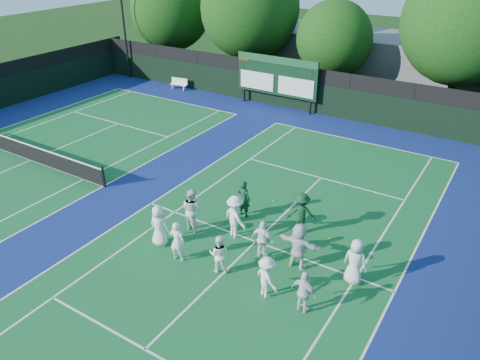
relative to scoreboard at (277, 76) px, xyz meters
The scene contains 31 objects.
ground 17.23m from the scoreboard, 65.78° to the right, with size 120.00×120.00×0.00m, color black.
court_apron 14.78m from the scoreboard, 86.03° to the right, with size 34.00×32.00×0.01m, color navy.
near_court 16.33m from the scoreboard, 64.32° to the right, with size 11.05×23.85×0.01m.
left_court 16.32m from the scoreboard, 115.60° to the right, with size 11.05×23.85×0.01m.
back_fence 1.38m from the scoreboard, 22.25° to the left, with size 34.00×0.08×3.00m.
scoreboard is the anchor object (origin of this frame).
clubhouse 9.80m from the scoreboard, 59.22° to the left, with size 18.00×6.00×4.00m, color slate.
tennis_net 16.26m from the scoreboard, 115.60° to the right, with size 11.30×0.10×1.10m.
bench 8.55m from the scoreboard, behind, with size 1.40×0.57×0.86m.
tree_a 13.03m from the scoreboard, 161.75° to the left, with size 6.60×6.60×8.39m.
tree_b 6.81m from the scoreboard, 137.56° to the left, with size 7.47×7.47×9.50m.
tree_c 5.10m from the scoreboard, 57.85° to the left, with size 5.27×5.27×6.91m.
tree_d 11.95m from the scoreboard, 20.55° to the left, with size 7.51×7.51×9.82m.
tennis_ball_0 16.72m from the scoreboard, 79.87° to the right, with size 0.07×0.07×0.07m, color #C9E21A.
tennis_ball_1 16.06m from the scoreboard, 53.78° to the right, with size 0.07×0.07×0.07m, color #C9E21A.
tennis_ball_2 18.72m from the scoreboard, 56.43° to the right, with size 0.07×0.07×0.07m, color #C9E21A.
tennis_ball_3 15.10m from the scoreboard, 75.93° to the right, with size 0.07×0.07×0.07m, color #C9E21A.
tennis_ball_4 13.17m from the scoreboard, 61.89° to the right, with size 0.07×0.07×0.07m, color #C9E21A.
tennis_ball_5 17.27m from the scoreboard, 61.72° to the right, with size 0.07×0.07×0.07m, color #C9E21A.
player_front_0 17.21m from the scoreboard, 76.75° to the right, with size 0.84×0.54×1.71m, color white.
player_front_1 17.92m from the scoreboard, 73.24° to the right, with size 0.60×0.40×1.65m, color white.
player_front_2 18.21m from the scoreboard, 67.96° to the right, with size 0.73×0.57×1.51m, color white.
player_front_3 19.29m from the scoreboard, 62.53° to the right, with size 1.01×0.58×1.56m, color white.
player_front_4 19.96m from the scoreboard, 59.07° to the right, with size 0.91×0.38×1.55m, color silver.
player_back_0 15.82m from the scoreboard, 74.02° to the right, with size 0.89×0.69×1.83m, color silver.
player_back_1 15.95m from the scoreboard, 67.41° to the right, with size 1.18×0.68×1.82m, color white.
player_back_2 17.19m from the scoreboard, 63.24° to the right, with size 0.92×0.38×1.57m, color white.
player_back_3 17.67m from the scoreboard, 59.00° to the right, with size 1.69×0.54×1.82m, color silver.
player_back_4 18.57m from the scoreboard, 53.23° to the right, with size 0.85×0.55×1.74m, color silver.
coach_left 14.39m from the scoreboard, 67.06° to the right, with size 0.61×0.40×1.68m, color #0E361C.
coach_right 15.45m from the scoreboard, 57.86° to the right, with size 1.16×0.67×1.79m, color #0F381C.
Camera 1 is at (7.57, -12.17, 10.82)m, focal length 35.00 mm.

